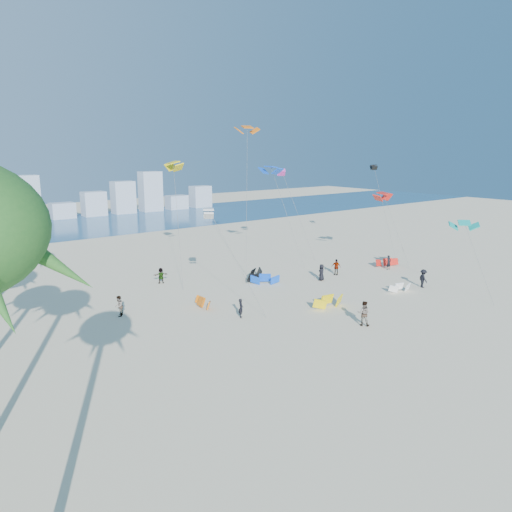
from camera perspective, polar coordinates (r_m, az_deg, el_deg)
ground at (r=28.90m, az=15.63°, el=-14.97°), size 220.00×220.00×0.00m
ocean at (r=90.26m, az=-24.19°, el=2.91°), size 220.00×220.00×0.00m
kitesurfer_near at (r=38.93m, az=-1.76°, el=-6.06°), size 0.62×0.67×1.54m
kitesurfer_mid at (r=38.04m, az=12.37°, el=-6.50°), size 1.13×1.17×1.91m
kitesurfers_far at (r=47.73m, az=4.37°, el=-2.54°), size 30.49×18.02×1.78m
grounded_kites at (r=47.76m, az=5.43°, el=-3.02°), size 26.50×13.82×1.02m
flying_kites at (r=52.54m, az=4.15°, el=9.41°), size 33.41×27.63×15.92m
distant_skyline at (r=99.31m, az=-26.45°, el=5.26°), size 85.00×3.00×8.40m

